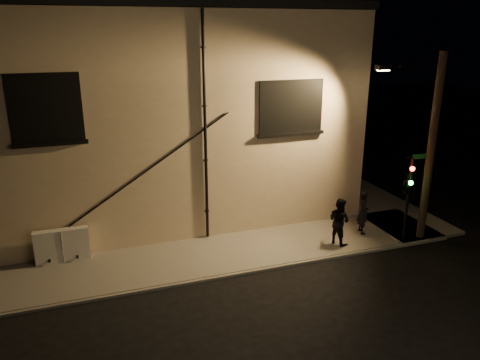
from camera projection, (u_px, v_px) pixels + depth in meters
name	position (u px, v px, depth m)	size (l,w,h in m)	color
ground	(281.00, 267.00, 16.07)	(90.00, 90.00, 0.00)	black
sidewalk	(266.00, 215.00, 20.37)	(21.00, 16.00, 0.12)	slate
building	(146.00, 105.00, 21.83)	(16.20, 12.23, 8.80)	beige
utility_cabinet	(62.00, 245.00, 16.06)	(1.79, 0.30, 1.18)	white
pedestrian_a	(363.00, 212.00, 18.23)	(0.64, 0.42, 1.75)	black
pedestrian_b	(339.00, 221.00, 17.34)	(0.86, 0.67, 1.78)	black
traffic_signal	(407.00, 185.00, 17.09)	(1.25, 1.96, 3.34)	black
streetlamp_pole	(428.00, 145.00, 17.06)	(2.02, 1.39, 7.08)	black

